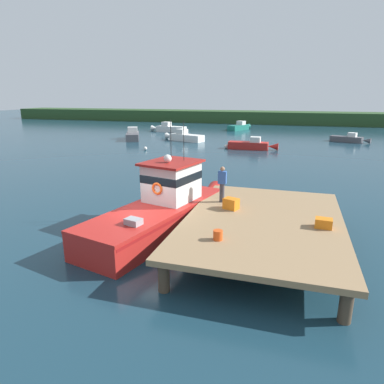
{
  "coord_description": "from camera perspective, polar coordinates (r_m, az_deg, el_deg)",
  "views": [
    {
      "loc": [
        5.78,
        -12.89,
        5.92
      ],
      "look_at": [
        1.2,
        2.22,
        1.4
      ],
      "focal_mm": 32.12,
      "sensor_mm": 36.0,
      "label": 1
    }
  ],
  "objects": [
    {
      "name": "ground_plane",
      "position": [
        15.32,
        -6.76,
        -6.88
      ],
      "size": [
        200.0,
        200.0,
        0.0
      ],
      "primitive_type": "plane",
      "color": "#193847"
    },
    {
      "name": "dock",
      "position": [
        13.81,
        11.76,
        -4.93
      ],
      "size": [
        6.0,
        9.0,
        1.2
      ],
      "color": "#4C3D2D",
      "rests_on": "ground"
    },
    {
      "name": "main_fishing_boat",
      "position": [
        15.5,
        -4.62,
        -2.56
      ],
      "size": [
        4.38,
        9.95,
        4.8
      ],
      "color": "red",
      "rests_on": "ground"
    },
    {
      "name": "crate_single_far",
      "position": [
        13.47,
        21.02,
        -4.85
      ],
      "size": [
        0.63,
        0.48,
        0.35
      ],
      "primitive_type": "cube",
      "rotation": [
        0.0,
        0.0,
        -0.08
      ],
      "color": "orange",
      "rests_on": "dock"
    },
    {
      "name": "crate_single_by_cleat",
      "position": [
        14.66,
        6.51,
        -1.94
      ],
      "size": [
        0.72,
        0.63,
        0.47
      ],
      "primitive_type": "cube",
      "rotation": [
        0.0,
        0.0,
        -0.37
      ],
      "color": "orange",
      "rests_on": "dock"
    },
    {
      "name": "bait_bucket",
      "position": [
        11.61,
        4.33,
        -7.14
      ],
      "size": [
        0.32,
        0.32,
        0.34
      ],
      "primitive_type": "cylinder",
      "color": "#E04C19",
      "rests_on": "dock"
    },
    {
      "name": "deckhand_by_the_boat",
      "position": [
        15.41,
        5.03,
        1.4
      ],
      "size": [
        0.36,
        0.22,
        1.63
      ],
      "color": "#383842",
      "rests_on": "dock"
    },
    {
      "name": "moored_boat_near_channel",
      "position": [
        38.95,
        9.88,
        7.71
      ],
      "size": [
        5.44,
        1.4,
        1.38
      ],
      "color": "red",
      "rests_on": "ground"
    },
    {
      "name": "moored_boat_outer_mooring",
      "position": [
        48.46,
        24.64,
        8.02
      ],
      "size": [
        4.79,
        2.65,
        1.22
      ],
      "color": "#4C4C51",
      "rests_on": "ground"
    },
    {
      "name": "moored_boat_mid_harbor",
      "position": [
        45.5,
        -1.29,
        9.15
      ],
      "size": [
        5.92,
        3.15,
        1.5
      ],
      "color": "white",
      "rests_on": "ground"
    },
    {
      "name": "moored_boat_far_right",
      "position": [
        56.76,
        -3.88,
        10.5
      ],
      "size": [
        6.22,
        2.3,
        1.55
      ],
      "color": "white",
      "rests_on": "ground"
    },
    {
      "name": "moored_boat_off_the_point",
      "position": [
        60.09,
        7.93,
        10.66
      ],
      "size": [
        3.26,
        5.85,
        1.48
      ],
      "color": "#196B5B",
      "rests_on": "ground"
    },
    {
      "name": "moored_boat_far_left",
      "position": [
        47.72,
        -9.82,
        9.29
      ],
      "size": [
        3.77,
        6.24,
        1.6
      ],
      "color": "#4C4C51",
      "rests_on": "ground"
    },
    {
      "name": "mooring_buoy_channel_marker",
      "position": [
        38.08,
        -7.76,
        7.19
      ],
      "size": [
        0.39,
        0.39,
        0.39
      ],
      "primitive_type": "sphere",
      "color": "silver",
      "rests_on": "ground"
    },
    {
      "name": "mooring_buoy_spare_mooring",
      "position": [
        39.18,
        5.69,
        7.54
      ],
      "size": [
        0.45,
        0.45,
        0.45
      ],
      "primitive_type": "sphere",
      "color": "silver",
      "rests_on": "ground"
    },
    {
      "name": "far_shoreline",
      "position": [
        75.26,
        12.69,
        12.0
      ],
      "size": [
        120.0,
        8.0,
        2.4
      ],
      "primitive_type": "cube",
      "color": "#284723",
      "rests_on": "ground"
    }
  ]
}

